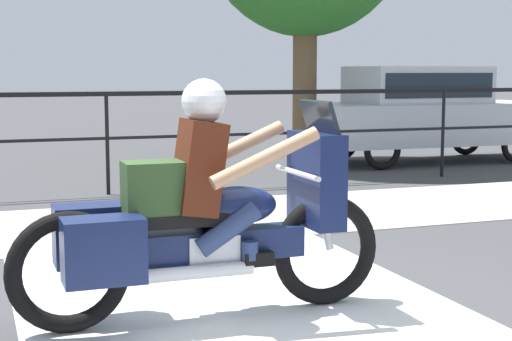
{
  "coord_description": "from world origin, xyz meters",
  "views": [
    {
      "loc": [
        -1.66,
        -4.74,
        1.62
      ],
      "look_at": [
        0.19,
        0.33,
        0.93
      ],
      "focal_mm": 55.0,
      "sensor_mm": 36.0,
      "label": 1
    }
  ],
  "objects": [
    {
      "name": "ground_plane",
      "position": [
        0.0,
        0.0,
        0.0
      ],
      "size": [
        120.0,
        120.0,
        0.0
      ],
      "primitive_type": "plane",
      "color": "#424244"
    },
    {
      "name": "sidewalk_band",
      "position": [
        0.0,
        3.4,
        0.01
      ],
      "size": [
        44.0,
        2.4,
        0.01
      ],
      "primitive_type": "cube",
      "color": "#B7B2A8",
      "rests_on": "ground"
    },
    {
      "name": "crosswalk_band",
      "position": [
        0.02,
        -0.2,
        0.0
      ],
      "size": [
        2.93,
        6.0,
        0.01
      ],
      "primitive_type": "cube",
      "color": "silver",
      "rests_on": "ground"
    },
    {
      "name": "fence_railing",
      "position": [
        -0.0,
        5.47,
        1.06
      ],
      "size": [
        36.0,
        0.05,
        1.35
      ],
      "color": "black",
      "rests_on": "ground"
    },
    {
      "name": "motorcycle",
      "position": [
        -0.28,
        0.07,
        0.68
      ],
      "size": [
        2.52,
        0.76,
        1.57
      ],
      "rotation": [
        0.0,
        0.0,
        -0.02
      ],
      "color": "black",
      "rests_on": "ground"
    },
    {
      "name": "parked_car",
      "position": [
        5.88,
        7.26,
        0.95
      ],
      "size": [
        4.31,
        1.66,
        1.69
      ],
      "rotation": [
        0.0,
        0.0,
        -0.06
      ],
      "color": "#B7BCC4",
      "rests_on": "ground"
    }
  ]
}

